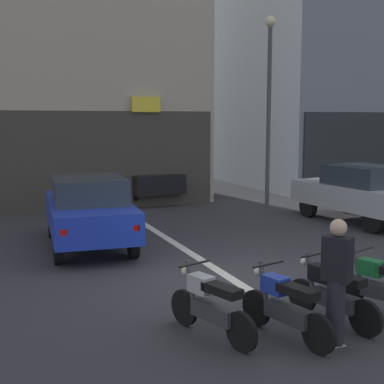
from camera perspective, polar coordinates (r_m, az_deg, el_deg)
The scene contains 11 objects.
ground_plane at distance 9.78m, azimuth 4.78°, elevation -9.63°, with size 120.00×120.00×0.00m, color #333338.
lane_centre_line at distance 15.22m, azimuth -5.41°, elevation -3.29°, with size 0.20×18.00×0.01m, color silver.
car_blue_crossing_near at distance 12.36m, azimuth -11.05°, elevation -1.84°, with size 2.08×4.23×1.64m.
car_silver_parked_kerbside at distance 15.80m, azimuth 17.71°, elevation 0.02°, with size 2.10×4.23×1.64m.
car_black_down_street at distance 19.52m, azimuth -5.53°, elevation 1.78°, with size 2.00×4.20×1.64m.
street_lamp at distance 17.71m, azimuth 8.30°, elevation 10.65°, with size 0.36×0.36×6.21m.
motorcycle_silver_row_leftmost at distance 7.29m, azimuth 2.00°, elevation -12.02°, with size 0.67×1.61×0.98m.
motorcycle_blue_row_left_mid at distance 7.35m, azimuth 9.97°, elevation -11.96°, with size 0.59×1.64×0.98m.
motorcycle_black_row_centre at distance 8.00m, azimuth 14.80°, elevation -10.45°, with size 0.58×1.64×0.98m.
motorcycle_green_row_right_mid at distance 8.54m, azimuth 19.80°, elevation -9.47°, with size 0.73×1.58×0.98m.
person_by_motorcycles at distance 7.20m, azimuth 15.30°, elevation -9.21°, with size 0.38×0.42×1.67m.
Camera 1 is at (-4.21, -8.33, 2.93)m, focal length 49.54 mm.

